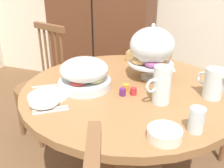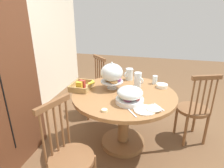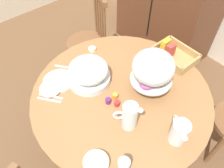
% 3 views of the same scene
% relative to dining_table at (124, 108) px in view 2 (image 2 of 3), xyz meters
% --- Properties ---
extents(ground_plane, '(10.00, 10.00, 0.00)m').
position_rel_dining_table_xyz_m(ground_plane, '(-0.12, -0.18, -0.53)').
color(ground_plane, brown).
extents(dining_table, '(1.23, 1.23, 0.74)m').
position_rel_dining_table_xyz_m(dining_table, '(0.00, 0.00, 0.00)').
color(dining_table, olive).
rests_on(dining_table, ground_plane).
extents(windsor_chair_near_window, '(0.47, 0.47, 0.97)m').
position_rel_dining_table_xyz_m(windsor_chair_near_window, '(0.66, 0.64, -0.08)').
color(windsor_chair_near_window, brown).
rests_on(windsor_chair_near_window, ground_plane).
extents(windsor_chair_by_cabinet, '(0.43, 0.43, 0.97)m').
position_rel_dining_table_xyz_m(windsor_chair_by_cabinet, '(-0.86, 0.32, -0.08)').
color(windsor_chair_by_cabinet, brown).
rests_on(windsor_chair_by_cabinet, ground_plane).
extents(windsor_chair_facing_door, '(0.43, 0.43, 0.97)m').
position_rel_dining_table_xyz_m(windsor_chair_facing_door, '(0.31, -0.86, -0.08)').
color(windsor_chair_facing_door, brown).
rests_on(windsor_chair_facing_door, ground_plane).
extents(pastry_stand_with_dome, '(0.28, 0.28, 0.34)m').
position_rel_dining_table_xyz_m(pastry_stand_with_dome, '(0.09, 0.17, 0.40)').
color(pastry_stand_with_dome, silver).
rests_on(pastry_stand_with_dome, dining_table).
extents(fruit_platter_covered, '(0.30, 0.30, 0.18)m').
position_rel_dining_table_xyz_m(fruit_platter_covered, '(-0.23, -0.10, 0.29)').
color(fruit_platter_covered, silver).
rests_on(fruit_platter_covered, dining_table).
extents(orange_juice_pitcher, '(0.16, 0.12, 0.16)m').
position_rel_dining_table_xyz_m(orange_juice_pitcher, '(0.46, 0.02, 0.28)').
color(orange_juice_pitcher, silver).
rests_on(orange_juice_pitcher, dining_table).
extents(milk_pitcher, '(0.13, 0.15, 0.20)m').
position_rel_dining_table_xyz_m(milk_pitcher, '(0.21, -0.13, 0.30)').
color(milk_pitcher, silver).
rests_on(milk_pitcher, dining_table).
extents(cereal_basket, '(0.32, 0.30, 0.12)m').
position_rel_dining_table_xyz_m(cereal_basket, '(-0.01, 0.52, 0.25)').
color(cereal_basket, tan).
rests_on(cereal_basket, dining_table).
extents(china_plate_large, '(0.22, 0.22, 0.01)m').
position_rel_dining_table_xyz_m(china_plate_large, '(-0.36, -0.28, 0.21)').
color(china_plate_large, white).
rests_on(china_plate_large, dining_table).
extents(china_plate_small, '(0.15, 0.15, 0.01)m').
position_rel_dining_table_xyz_m(china_plate_small, '(-0.33, -0.36, 0.22)').
color(china_plate_small, white).
rests_on(china_plate_small, china_plate_large).
extents(cereal_bowl, '(0.14, 0.14, 0.04)m').
position_rel_dining_table_xyz_m(cereal_bowl, '(0.28, -0.43, 0.23)').
color(cereal_bowl, white).
rests_on(cereal_bowl, dining_table).
extents(drinking_glass, '(0.06, 0.06, 0.11)m').
position_rel_dining_table_xyz_m(drinking_glass, '(0.40, -0.34, 0.26)').
color(drinking_glass, silver).
rests_on(drinking_glass, dining_table).
extents(butter_dish, '(0.06, 0.06, 0.02)m').
position_rel_dining_table_xyz_m(butter_dish, '(-0.48, 0.11, 0.22)').
color(butter_dish, beige).
rests_on(butter_dish, dining_table).
extents(jam_jar_strawberry, '(0.04, 0.04, 0.04)m').
position_rel_dining_table_xyz_m(jam_jar_strawberry, '(0.06, -0.09, 0.23)').
color(jam_jar_strawberry, '#B7282D').
rests_on(jam_jar_strawberry, dining_table).
extents(jam_jar_apricot, '(0.04, 0.04, 0.04)m').
position_rel_dining_table_xyz_m(jam_jar_apricot, '(0.01, -0.06, 0.23)').
color(jam_jar_apricot, orange).
rests_on(jam_jar_apricot, dining_table).
extents(jam_jar_grape, '(0.04, 0.04, 0.04)m').
position_rel_dining_table_xyz_m(jam_jar_grape, '(0.01, -0.12, 0.23)').
color(jam_jar_grape, '#5B2366').
rests_on(jam_jar_grape, dining_table).
extents(table_knife, '(0.14, 0.11, 0.01)m').
position_rel_dining_table_xyz_m(table_knife, '(-0.28, -0.39, 0.21)').
color(table_knife, silver).
rests_on(table_knife, dining_table).
extents(dinner_fork, '(0.14, 0.11, 0.01)m').
position_rel_dining_table_xyz_m(dinner_fork, '(-0.26, -0.41, 0.21)').
color(dinner_fork, silver).
rests_on(dinner_fork, dining_table).
extents(soup_spoon, '(0.14, 0.11, 0.01)m').
position_rel_dining_table_xyz_m(soup_spoon, '(-0.45, -0.16, 0.21)').
color(soup_spoon, silver).
rests_on(soup_spoon, dining_table).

